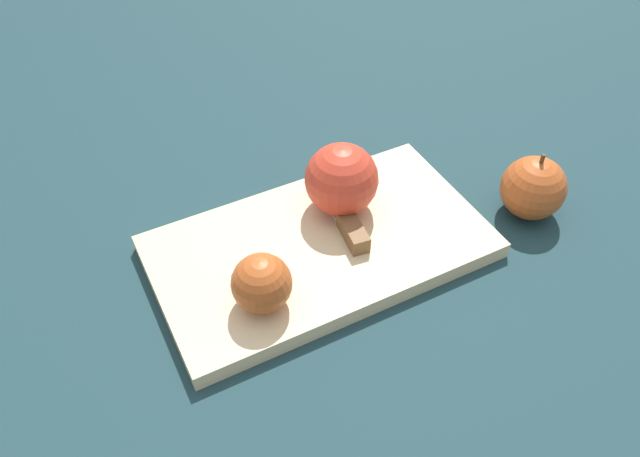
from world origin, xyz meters
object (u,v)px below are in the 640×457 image
knife (350,227)px  apple_whole (533,188)px  apple_half_right (342,179)px  apple_half_left (262,283)px

knife → apple_whole: size_ratio=1.59×
apple_half_right → knife: 0.06m
apple_half_right → knife: apple_half_right is taller
knife → apple_half_left: bearing=118.0°
apple_half_left → apple_whole: apple_whole is taller
apple_half_left → apple_whole: (0.36, 0.02, -0.01)m
apple_half_left → knife: 0.14m
apple_half_left → apple_half_right: apple_half_right is taller
apple_half_right → apple_whole: size_ratio=0.96×
apple_half_right → apple_whole: apple_half_right is taller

